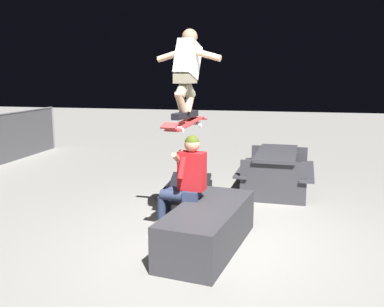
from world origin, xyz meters
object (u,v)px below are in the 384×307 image
skateboard (185,124)px  kicker_ramp (188,192)px  person_sitting_on_ledge (184,180)px  skater_airborne (187,69)px  ledge_box_main (208,227)px  picnic_table_back (276,165)px

skateboard → kicker_ramp: size_ratio=0.93×
person_sitting_on_ledge → skateboard: (0.04, -0.01, 0.74)m
skateboard → skater_airborne: (0.06, -0.01, 0.69)m
person_sitting_on_ledge → skateboard: 0.74m
skater_airborne → person_sitting_on_ledge: bearing=168.1°
skateboard → kicker_ramp: (1.82, 0.39, -1.45)m
ledge_box_main → kicker_ramp: ledge_box_main is taller
kicker_ramp → person_sitting_on_ledge: bearing=-168.5°
person_sitting_on_ledge → skateboard: bearing=-12.1°
skater_airborne → kicker_ramp: bearing=12.8°
picnic_table_back → kicker_ramp: bearing=113.4°
ledge_box_main → kicker_ramp: (2.17, 0.76, -0.20)m
kicker_ramp → skateboard: bearing=-167.9°
person_sitting_on_ledge → kicker_ramp: size_ratio=1.23×
skateboard → picnic_table_back: bearing=-24.7°
skater_airborne → ledge_box_main: bearing=-138.6°
ledge_box_main → person_sitting_on_ledge: (0.31, 0.38, 0.51)m
person_sitting_on_ledge → picnic_table_back: 2.79m
person_sitting_on_ledge → skateboard: skateboard is taller
picnic_table_back → person_sitting_on_ledge: bearing=155.5°
ledge_box_main → picnic_table_back: size_ratio=1.04×
skater_airborne → kicker_ramp: skater_airborne is taller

